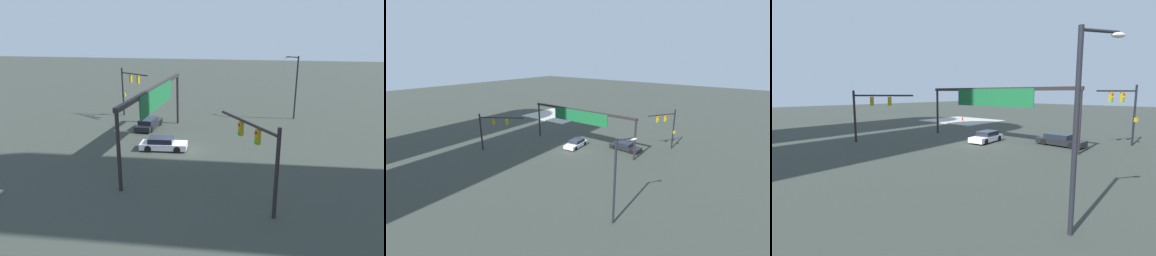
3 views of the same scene
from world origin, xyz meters
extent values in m
plane|color=#333931|center=(0.00, 0.00, 0.00)|extent=(200.03, 200.03, 0.00)
cube|color=#AAAB9F|center=(17.38, -15.25, 0.07)|extent=(12.77, 10.89, 0.15)
cylinder|color=black|center=(-11.94, -9.65, 3.12)|extent=(0.21, 0.21, 6.24)
cylinder|color=black|center=(-10.70, -7.57, 5.61)|extent=(2.62, 4.24, 0.15)
cube|color=#B39411|center=(-11.06, -8.18, 5.01)|extent=(0.39, 0.41, 0.95)
cylinder|color=red|center=(-11.20, -8.10, 5.30)|extent=(0.15, 0.20, 0.20)
cylinder|color=orange|center=(-11.20, -8.10, 5.00)|extent=(0.15, 0.20, 0.20)
cylinder|color=green|center=(-11.20, -8.10, 4.70)|extent=(0.15, 0.20, 0.20)
cube|color=#B39411|center=(-10.34, -6.97, 5.01)|extent=(0.39, 0.41, 0.95)
cylinder|color=red|center=(-10.48, -6.89, 5.30)|extent=(0.15, 0.20, 0.20)
cylinder|color=orange|center=(-10.48, -6.89, 5.00)|extent=(0.15, 0.20, 0.20)
cylinder|color=green|center=(-10.48, -6.89, 4.70)|extent=(0.15, 0.20, 0.20)
cube|color=#B39411|center=(-12.15, -9.53, 2.70)|extent=(0.36, 0.38, 0.44)
cylinder|color=black|center=(11.16, 8.69, 2.83)|extent=(0.25, 0.25, 5.67)
cylinder|color=black|center=(8.35, 6.82, 5.13)|extent=(5.72, 3.89, 0.18)
cube|color=#B19416|center=(9.41, 7.52, 4.51)|extent=(0.41, 0.39, 0.95)
cylinder|color=red|center=(9.49, 7.39, 4.81)|extent=(0.20, 0.16, 0.20)
cylinder|color=orange|center=(9.49, 7.39, 4.51)|extent=(0.20, 0.16, 0.20)
cylinder|color=green|center=(9.49, 7.39, 4.21)|extent=(0.20, 0.16, 0.20)
cube|color=#B19416|center=(7.71, 6.40, 4.51)|extent=(0.41, 0.39, 0.95)
cylinder|color=red|center=(7.80, 6.26, 4.81)|extent=(0.20, 0.16, 0.20)
cylinder|color=orange|center=(7.80, 6.26, 4.51)|extent=(0.20, 0.16, 0.20)
cylinder|color=green|center=(7.80, 6.26, 4.21)|extent=(0.20, 0.16, 0.20)
cylinder|color=black|center=(-14.06, 12.20, 3.90)|extent=(0.20, 0.20, 7.81)
cylinder|color=black|center=(-14.48, 11.50, 7.66)|extent=(0.94, 1.47, 0.12)
ellipsoid|color=silver|center=(-14.90, 10.79, 7.56)|extent=(0.57, 0.67, 0.20)
cylinder|color=black|center=(-9.28, -1.80, 2.82)|extent=(0.28, 0.28, 5.64)
cylinder|color=black|center=(9.28, -1.80, 2.82)|extent=(0.28, 0.28, 5.64)
cube|color=black|center=(0.00, -1.80, 5.81)|extent=(18.96, 0.35, 0.35)
cube|color=#175D31|center=(0.10, -1.58, 4.90)|extent=(10.12, 0.08, 1.92)
cube|color=silver|center=(0.38, -1.00, 0.44)|extent=(2.18, 4.52, 0.55)
cube|color=black|center=(0.41, -1.26, 0.96)|extent=(1.78, 2.41, 0.50)
cylinder|color=black|center=(-0.57, 0.27, 0.32)|extent=(0.28, 0.66, 0.64)
cylinder|color=black|center=(1.09, 0.42, 0.32)|extent=(0.28, 0.66, 0.64)
cylinder|color=black|center=(-0.33, -2.43, 0.32)|extent=(0.28, 0.66, 0.64)
cylinder|color=black|center=(1.34, -2.28, 0.32)|extent=(0.28, 0.66, 0.64)
cube|color=black|center=(-6.54, -4.56, 0.44)|extent=(4.88, 2.04, 0.55)
cube|color=black|center=(-6.25, -4.57, 0.96)|extent=(2.57, 1.70, 0.50)
cylinder|color=black|center=(-8.07, -5.30, 0.32)|extent=(0.65, 0.25, 0.64)
cylinder|color=black|center=(-7.97, -3.64, 0.32)|extent=(0.65, 0.25, 0.64)
cylinder|color=black|center=(-5.10, -5.47, 0.32)|extent=(0.65, 0.25, 0.64)
cylinder|color=black|center=(-5.01, -3.81, 0.32)|extent=(0.65, 0.25, 0.64)
cylinder|color=red|center=(16.95, -14.89, 0.43)|extent=(0.22, 0.22, 0.55)
sphere|color=#B51C2D|center=(16.95, -14.89, 0.77)|extent=(0.18, 0.18, 0.18)
cylinder|color=#B51C2D|center=(17.11, -14.89, 0.45)|extent=(0.12, 0.10, 0.10)
camera|label=1|loc=(30.66, 7.21, 11.05)|focal=32.78mm
camera|label=2|loc=(-23.49, 29.49, 14.27)|focal=24.12mm
camera|label=3|loc=(-17.67, 22.18, 5.47)|focal=25.13mm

